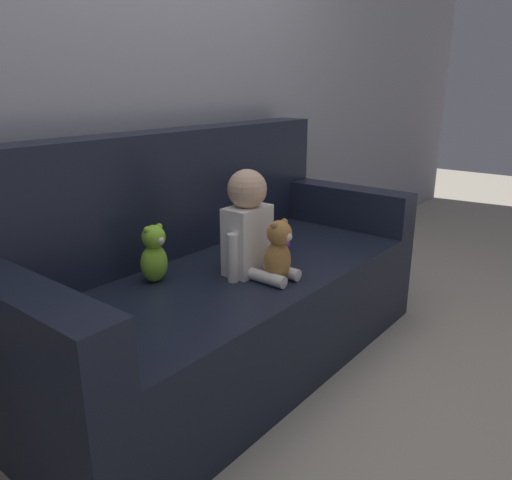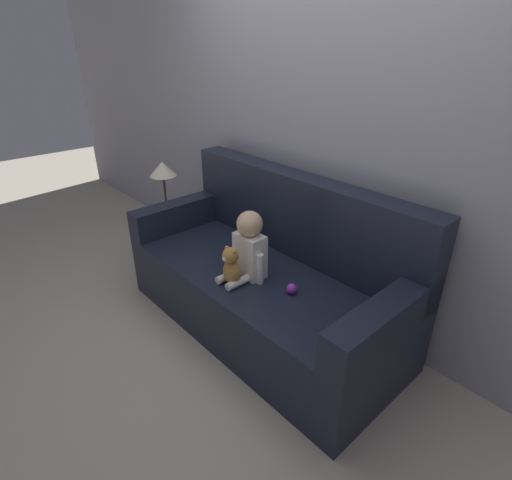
{
  "view_description": "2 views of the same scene",
  "coord_description": "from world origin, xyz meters",
  "px_view_note": "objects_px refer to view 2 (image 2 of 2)",
  "views": [
    {
      "loc": [
        -1.51,
        -1.37,
        1.23
      ],
      "look_at": [
        0.03,
        -0.13,
        0.61
      ],
      "focal_mm": 35.0,
      "sensor_mm": 36.0,
      "label": 1
    },
    {
      "loc": [
        1.66,
        -1.54,
        1.82
      ],
      "look_at": [
        0.03,
        -0.07,
        0.71
      ],
      "focal_mm": 28.0,
      "sensor_mm": 36.0,
      "label": 2
    }
  ],
  "objects_px": {
    "couch": "(268,280)",
    "side_table": "(164,187)",
    "person_baby": "(249,247)",
    "teddy_bear_brown": "(231,266)",
    "toy_ball": "(292,289)",
    "plush_toy_side": "(245,232)"
  },
  "relations": [
    {
      "from": "couch",
      "to": "side_table",
      "type": "height_order",
      "value": "couch"
    },
    {
      "from": "person_baby",
      "to": "teddy_bear_brown",
      "type": "bearing_deg",
      "value": -87.6
    },
    {
      "from": "couch",
      "to": "toy_ball",
      "type": "xyz_separation_m",
      "value": [
        0.33,
        -0.12,
        0.15
      ]
    },
    {
      "from": "plush_toy_side",
      "to": "side_table",
      "type": "height_order",
      "value": "side_table"
    },
    {
      "from": "couch",
      "to": "side_table",
      "type": "xyz_separation_m",
      "value": [
        -1.22,
        -0.05,
        0.36
      ]
    },
    {
      "from": "person_baby",
      "to": "side_table",
      "type": "bearing_deg",
      "value": 173.82
    },
    {
      "from": "couch",
      "to": "person_baby",
      "type": "height_order",
      "value": "couch"
    },
    {
      "from": "couch",
      "to": "toy_ball",
      "type": "bearing_deg",
      "value": -20.56
    },
    {
      "from": "couch",
      "to": "teddy_bear_brown",
      "type": "distance_m",
      "value": 0.4
    },
    {
      "from": "teddy_bear_brown",
      "to": "side_table",
      "type": "xyz_separation_m",
      "value": [
        -1.23,
        0.28,
        0.12
      ]
    },
    {
      "from": "toy_ball",
      "to": "plush_toy_side",
      "type": "bearing_deg",
      "value": 164.06
    },
    {
      "from": "couch",
      "to": "plush_toy_side",
      "type": "relative_size",
      "value": 8.35
    },
    {
      "from": "person_baby",
      "to": "side_table",
      "type": "distance_m",
      "value": 1.24
    },
    {
      "from": "couch",
      "to": "person_baby",
      "type": "xyz_separation_m",
      "value": [
        0.01,
        -0.18,
        0.32
      ]
    },
    {
      "from": "toy_ball",
      "to": "person_baby",
      "type": "bearing_deg",
      "value": -170.44
    },
    {
      "from": "person_baby",
      "to": "toy_ball",
      "type": "xyz_separation_m",
      "value": [
        0.32,
        0.05,
        -0.17
      ]
    },
    {
      "from": "teddy_bear_brown",
      "to": "toy_ball",
      "type": "relative_size",
      "value": 4.0
    },
    {
      "from": "plush_toy_side",
      "to": "couch",
      "type": "bearing_deg",
      "value": -10.7
    },
    {
      "from": "couch",
      "to": "side_table",
      "type": "bearing_deg",
      "value": -177.88
    },
    {
      "from": "person_baby",
      "to": "teddy_bear_brown",
      "type": "distance_m",
      "value": 0.16
    },
    {
      "from": "toy_ball",
      "to": "side_table",
      "type": "xyz_separation_m",
      "value": [
        -1.55,
        0.08,
        0.21
      ]
    },
    {
      "from": "person_baby",
      "to": "side_table",
      "type": "xyz_separation_m",
      "value": [
        -1.23,
        0.13,
        0.04
      ]
    }
  ]
}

